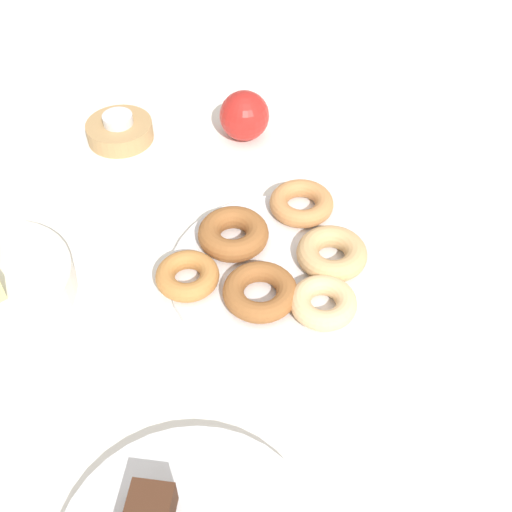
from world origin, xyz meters
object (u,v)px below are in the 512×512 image
at_px(donut_4, 323,303).
at_px(candle_holder, 120,131).
at_px(donut_3, 301,203).
at_px(donut_plate, 279,272).
at_px(donut_5, 188,278).
at_px(apple, 244,116).
at_px(donut_0, 233,234).
at_px(donut_2, 333,256).
at_px(donut_1, 260,292).
at_px(tealight, 118,119).

distance_m(donut_4, candle_holder, 0.46).
bearing_deg(candle_holder, donut_3, -134.39).
distance_m(donut_plate, candle_holder, 0.38).
height_order(donut_plate, donut_5, donut_5).
distance_m(donut_plate, donut_4, 0.08).
bearing_deg(apple, donut_0, 166.20).
bearing_deg(donut_4, apple, 3.96).
relative_size(donut_plate, donut_3, 3.19).
height_order(donut_plate, donut_2, donut_2).
height_order(donut_plate, donut_1, donut_1).
relative_size(donut_0, donut_2, 1.03).
bearing_deg(donut_4, donut_1, 66.44).
height_order(donut_4, candle_holder, donut_4).
height_order(donut_0, donut_1, donut_0).
distance_m(donut_2, donut_4, 0.08).
xyz_separation_m(donut_2, donut_5, (0.00, 0.18, -0.00)).
bearing_deg(candle_holder, donut_2, -143.26).
xyz_separation_m(donut_0, donut_1, (-0.10, -0.02, -0.00)).
distance_m(donut_plate, apple, 0.30).
relative_size(donut_4, apple, 1.03).
relative_size(donut_3, candle_holder, 0.85).
bearing_deg(donut_0, candle_holder, 26.12).
bearing_deg(donut_4, donut_5, 65.38).
xyz_separation_m(donut_5, tealight, (0.34, 0.07, 0.01)).
xyz_separation_m(donut_0, donut_5, (-0.06, 0.07, -0.00)).
xyz_separation_m(donut_0, donut_4, (-0.13, -0.09, -0.00)).
xyz_separation_m(donut_2, candle_holder, (0.34, 0.25, -0.01)).
relative_size(donut_plate, apple, 3.61).
height_order(donut_5, tealight, tealight).
relative_size(donut_1, donut_2, 1.01).
relative_size(donut_plate, donut_0, 3.02).
distance_m(donut_2, candle_holder, 0.42).
height_order(tealight, apple, apple).
height_order(donut_2, donut_5, donut_2).
relative_size(donut_3, tealight, 1.89).
distance_m(candle_holder, apple, 0.20).
bearing_deg(donut_2, apple, 10.60).
xyz_separation_m(donut_3, apple, (0.20, 0.04, 0.01)).
bearing_deg(donut_plate, donut_1, 142.09).
distance_m(donut_5, apple, 0.33).
bearing_deg(donut_1, donut_4, -113.56).
bearing_deg(donut_2, donut_4, 156.07).
bearing_deg(donut_4, donut_0, 32.94).
relative_size(donut_plate, donut_2, 3.12).
distance_m(donut_1, tealight, 0.40).
bearing_deg(donut_2, candle_holder, 36.74).
bearing_deg(donut_2, donut_1, 111.22).
bearing_deg(donut_1, donut_0, 8.56).
distance_m(donut_0, candle_holder, 0.31).
xyz_separation_m(donut_plate, candle_holder, (0.33, 0.18, 0.01)).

